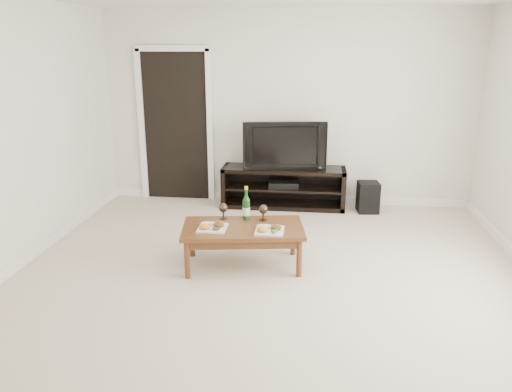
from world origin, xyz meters
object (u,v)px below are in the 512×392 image
object	(u,v)px
television	(284,144)
coffee_table	(243,246)
subwoofer	(368,197)
media_console	(283,187)

from	to	relation	value
television	coffee_table	distance (m)	2.09
television	subwoofer	world-z (taller)	television
subwoofer	coffee_table	size ratio (longest dim) A/B	0.34
media_console	television	world-z (taller)	television
subwoofer	media_console	bearing A→B (deg)	169.08
coffee_table	television	bearing A→B (deg)	82.11
television	subwoofer	bearing A→B (deg)	-13.09
media_console	subwoofer	xyz separation A→B (m)	(1.13, -0.09, -0.07)
media_console	television	bearing A→B (deg)	0.00
media_console	subwoofer	size ratio (longest dim) A/B	4.11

